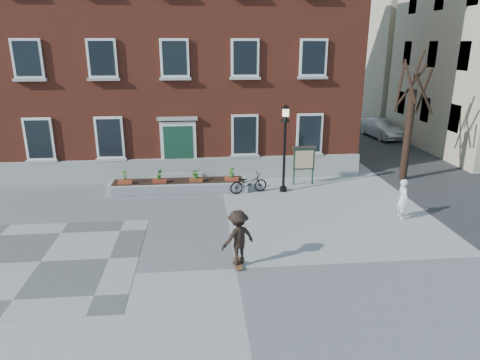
{
  "coord_description": "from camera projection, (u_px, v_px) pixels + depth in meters",
  "views": [
    {
      "loc": [
        -0.98,
        -11.35,
        6.47
      ],
      "look_at": [
        0.5,
        4.0,
        1.5
      ],
      "focal_mm": 32.0,
      "sensor_mm": 36.0,
      "label": 1
    }
  ],
  "objects": [
    {
      "name": "lamp_post",
      "position": [
        285.0,
        137.0,
        18.74
      ],
      "size": [
        0.4,
        0.4,
        3.93
      ],
      "color": "black",
      "rests_on": "ground"
    },
    {
      "name": "bystander",
      "position": [
        403.0,
        199.0,
        16.27
      ],
      "size": [
        0.41,
        0.59,
        1.58
      ],
      "primitive_type": "imported",
      "rotation": [
        0.0,
        0.0,
        1.62
      ],
      "color": "white",
      "rests_on": "ground"
    },
    {
      "name": "planter_assembly",
      "position": [
        179.0,
        185.0,
        19.35
      ],
      "size": [
        6.2,
        1.12,
        1.15
      ],
      "color": "#B4B5B0",
      "rests_on": "ground"
    },
    {
      "name": "brick_building",
      "position": [
        179.0,
        46.0,
        23.95
      ],
      "size": [
        18.4,
        10.85,
        12.6
      ],
      "color": "maroon",
      "rests_on": "ground"
    },
    {
      "name": "notice_board",
      "position": [
        304.0,
        159.0,
        20.04
      ],
      "size": [
        1.1,
        0.16,
        1.87
      ],
      "color": "#183022",
      "rests_on": "ground"
    },
    {
      "name": "ground",
      "position": [
        236.0,
        269.0,
        12.82
      ],
      "size": [
        100.0,
        100.0,
        0.0
      ],
      "primitive_type": "plane",
      "color": "#959597",
      "rests_on": "ground"
    },
    {
      "name": "checker_patch",
      "position": [
        40.0,
        262.0,
        13.22
      ],
      "size": [
        6.0,
        6.0,
        0.01
      ],
      "primitive_type": "cube",
      "color": "#515154",
      "rests_on": "ground"
    },
    {
      "name": "bare_tree",
      "position": [
        409.0,
        123.0,
        20.37
      ],
      "size": [
        1.83,
        1.83,
        6.16
      ],
      "color": "black",
      "rests_on": "ground"
    },
    {
      "name": "skateboarder",
      "position": [
        238.0,
        237.0,
        12.75
      ],
      "size": [
        1.27,
        1.07,
        1.78
      ],
      "color": "brown",
      "rests_on": "ground"
    },
    {
      "name": "bicycle",
      "position": [
        248.0,
        183.0,
        19.17
      ],
      "size": [
        1.83,
        1.0,
        0.91
      ],
      "primitive_type": "imported",
      "rotation": [
        0.0,
        0.0,
        1.81
      ],
      "color": "black",
      "rests_on": "ground"
    },
    {
      "name": "parked_car",
      "position": [
        380.0,
        128.0,
        30.29
      ],
      "size": [
        1.96,
        4.17,
        1.32
      ],
      "primitive_type": "imported",
      "rotation": [
        0.0,
        0.0,
        0.14
      ],
      "color": "#B2B5B7",
      "rests_on": "ground"
    },
    {
      "name": "side_street",
      "position": [
        459.0,
        35.0,
        31.05
      ],
      "size": [
        15.2,
        36.0,
        14.5
      ],
      "color": "#37373A",
      "rests_on": "ground"
    }
  ]
}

